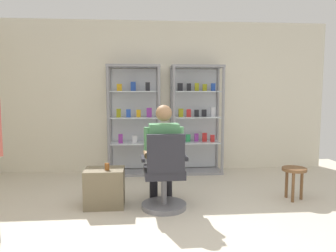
# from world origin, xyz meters

# --- Properties ---
(ground_plane) EXTENTS (7.20, 7.20, 0.00)m
(ground_plane) POSITION_xyz_m (0.00, 0.00, 0.00)
(ground_plane) COLOR beige
(back_wall) EXTENTS (6.00, 0.10, 2.70)m
(back_wall) POSITION_xyz_m (0.00, 3.00, 1.35)
(back_wall) COLOR silver
(back_wall) RESTS_ON ground
(display_cabinet_left) EXTENTS (0.90, 0.45, 1.90)m
(display_cabinet_left) POSITION_xyz_m (-0.55, 2.76, 0.96)
(display_cabinet_left) COLOR gray
(display_cabinet_left) RESTS_ON ground
(display_cabinet_right) EXTENTS (0.90, 0.45, 1.90)m
(display_cabinet_right) POSITION_xyz_m (0.55, 2.76, 0.97)
(display_cabinet_right) COLOR gray
(display_cabinet_right) RESTS_ON ground
(office_chair) EXTENTS (0.57, 0.56, 0.96)m
(office_chair) POSITION_xyz_m (-0.15, 0.91, 0.39)
(office_chair) COLOR slate
(office_chair) RESTS_ON ground
(seated_shopkeeper) EXTENTS (0.50, 0.57, 1.29)m
(seated_shopkeeper) POSITION_xyz_m (-0.15, 1.08, 0.71)
(seated_shopkeeper) COLOR black
(seated_shopkeeper) RESTS_ON ground
(storage_crate) EXTENTS (0.49, 0.38, 0.48)m
(storage_crate) POSITION_xyz_m (-0.89, 1.09, 0.24)
(storage_crate) COLOR #72664C
(storage_crate) RESTS_ON ground
(tea_glass) EXTENTS (0.06, 0.06, 0.09)m
(tea_glass) POSITION_xyz_m (-0.85, 1.04, 0.53)
(tea_glass) COLOR brown
(tea_glass) RESTS_ON storage_crate
(wooden_stool) EXTENTS (0.32, 0.32, 0.44)m
(wooden_stool) POSITION_xyz_m (1.61, 1.14, 0.35)
(wooden_stool) COLOR brown
(wooden_stool) RESTS_ON ground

